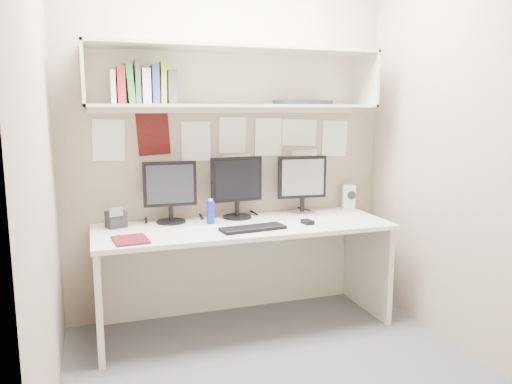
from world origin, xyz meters
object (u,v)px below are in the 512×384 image
object	(u,v)px
monitor_right	(302,182)
maroon_notebook	(131,240)
monitor_left	(170,189)
monitor_center	(237,185)
keyboard	(253,228)
desk	(244,275)
speaker	(348,197)
desk_phone	(116,219)

from	to	relation	value
monitor_right	maroon_notebook	xyz separation A→B (m)	(-1.29, -0.42, -0.23)
monitor_left	monitor_center	size ratio (longest dim) A/B	0.96
monitor_left	keyboard	distance (m)	0.65
monitor_left	keyboard	xyz separation A→B (m)	(0.47, -0.39, -0.22)
monitor_left	desk	bearing A→B (deg)	-23.68
monitor_left	speaker	distance (m)	1.41
desk_phone	monitor_center	bearing A→B (deg)	-16.92
keyboard	maroon_notebook	size ratio (longest dim) A/B	1.77
speaker	desk_phone	xyz separation A→B (m)	(-1.77, -0.08, -0.04)
monitor_center	desk_phone	world-z (taller)	monitor_center
desk_phone	monitor_right	bearing A→B (deg)	-17.87
desk	keyboard	xyz separation A→B (m)	(0.01, -0.17, 0.37)
desk	maroon_notebook	world-z (taller)	maroon_notebook
desk_phone	speaker	bearing A→B (deg)	-16.96
speaker	maroon_notebook	xyz separation A→B (m)	(-1.71, -0.46, -0.09)
monitor_center	monitor_right	bearing A→B (deg)	-3.49
maroon_notebook	desk_phone	xyz separation A→B (m)	(-0.06, 0.38, 0.05)
monitor_left	keyboard	world-z (taller)	monitor_left
desk_phone	keyboard	bearing A→B (deg)	-42.07
monitor_left	desk_phone	distance (m)	0.41
monitor_center	monitor_right	xyz separation A→B (m)	(0.51, 0.00, -0.00)
monitor_center	speaker	world-z (taller)	monitor_center
monitor_right	speaker	world-z (taller)	monitor_right
desk	desk_phone	bearing A→B (deg)	167.65
monitor_center	speaker	xyz separation A→B (m)	(0.93, 0.04, -0.15)
monitor_right	speaker	bearing A→B (deg)	9.89
desk	speaker	size ratio (longest dim) A/B	10.47
desk	keyboard	world-z (taller)	keyboard
desk	speaker	bearing A→B (deg)	15.39
monitor_left	monitor_right	size ratio (longest dim) A/B	0.98
monitor_center	speaker	bearing A→B (deg)	-1.06
monitor_center	keyboard	bearing A→B (deg)	-94.09
monitor_left	speaker	size ratio (longest dim) A/B	2.22
speaker	desk_phone	distance (m)	1.77
monitor_right	maroon_notebook	bearing A→B (deg)	-157.60
monitor_center	keyboard	world-z (taller)	monitor_center
desk	maroon_notebook	size ratio (longest dim) A/B	8.32
desk	monitor_right	bearing A→B (deg)	22.69
speaker	keyboard	bearing A→B (deg)	-137.00
monitor_right	keyboard	distance (m)	0.68
speaker	monitor_center	bearing A→B (deg)	-159.23
desk	keyboard	size ratio (longest dim) A/B	4.69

